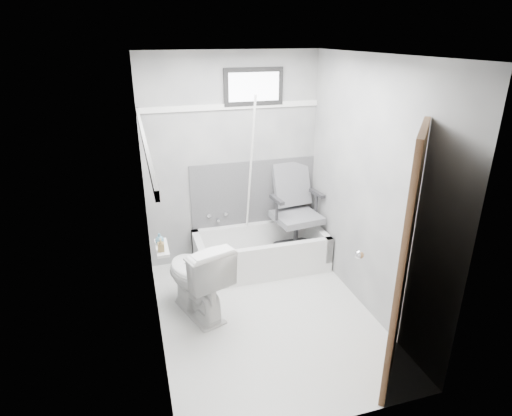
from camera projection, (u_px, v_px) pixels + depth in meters
name	position (u px, v px, depth m)	size (l,w,h in m)	color
floor	(266.00, 316.00, 4.16)	(2.60, 2.60, 0.00)	white
ceiling	(269.00, 55.00, 3.26)	(2.60, 2.60, 0.00)	silver
wall_back	(232.00, 162.00, 4.86)	(2.00, 0.02, 2.40)	slate
wall_front	(334.00, 277.00, 2.56)	(2.00, 0.02, 2.40)	slate
wall_left	(150.00, 214.00, 3.45)	(0.02, 2.60, 2.40)	slate
wall_right	(370.00, 190.00, 3.97)	(0.02, 2.60, 2.40)	slate
bathtub	(261.00, 251.00, 4.97)	(1.50, 0.70, 0.42)	white
office_chair	(297.00, 211.00, 4.97)	(0.59, 0.59, 1.03)	slate
toilet	(197.00, 277.00, 4.08)	(0.45, 0.81, 0.79)	white
door	(462.00, 279.00, 2.91)	(0.78, 0.78, 2.00)	brown
window	(254.00, 87.00, 4.61)	(0.66, 0.04, 0.40)	black
backerboard	(254.00, 193.00, 5.07)	(1.50, 0.02, 0.78)	#4C4C4F
trim_back	(231.00, 106.00, 4.62)	(2.00, 0.02, 0.06)	white
trim_left	(144.00, 138.00, 3.21)	(0.02, 2.60, 0.06)	white
pole	(250.00, 179.00, 4.74)	(0.02, 0.02, 1.95)	white
shelf	(162.00, 248.00, 3.55)	(0.10, 0.32, 0.03)	silver
soap_bottle_a	(161.00, 245.00, 3.45)	(0.05, 0.05, 0.12)	olive
soap_bottle_b	(159.00, 238.00, 3.58)	(0.07, 0.07, 0.10)	teal
faucet	(217.00, 217.00, 5.03)	(0.26, 0.10, 0.16)	silver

